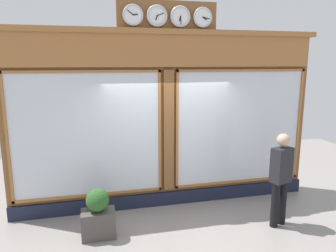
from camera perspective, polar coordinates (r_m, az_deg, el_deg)
name	(u,v)px	position (r m, az deg, el deg)	size (l,w,h in m)	color
shop_facade	(167,119)	(6.38, -0.27, 1.27)	(6.21, 0.42, 4.00)	brown
pedestrian	(281,176)	(5.99, 19.49, -8.41)	(0.41, 0.33, 1.69)	black
planter_box	(99,224)	(5.70, -12.30, -16.69)	(0.56, 0.36, 0.46)	#4C4742
planter_shrub	(97,200)	(5.52, -12.49, -12.82)	(0.38, 0.38, 0.38)	#285623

